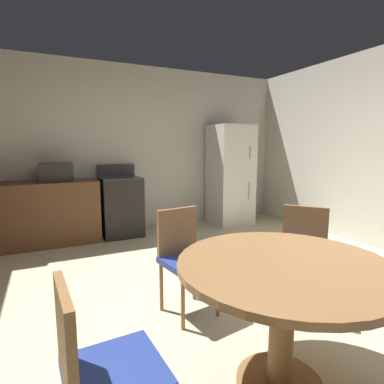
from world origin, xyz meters
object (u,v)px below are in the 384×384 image
at_px(refrigerator, 230,175).
at_px(dining_table, 283,288).
at_px(chair_northeast, 303,250).
at_px(chair_north, 185,254).
at_px(oven_range, 121,206).
at_px(chair_west, 98,368).
at_px(microwave, 56,172).

bearing_deg(refrigerator, dining_table, -117.95).
xyz_separation_m(chair_northeast, chair_north, (-0.95, 0.37, 0.00)).
distance_m(refrigerator, dining_table, 3.92).
height_order(oven_range, refrigerator, refrigerator).
xyz_separation_m(oven_range, chair_west, (-0.88, -3.57, 0.03)).
height_order(oven_range, microwave, microwave).
bearing_deg(microwave, oven_range, 0.23).
bearing_deg(refrigerator, chair_north, -129.18).
xyz_separation_m(dining_table, chair_north, (-0.16, 1.01, -0.10)).
height_order(chair_northeast, chair_north, same).
relative_size(microwave, chair_west, 0.51).
distance_m(microwave, chair_north, 2.70).
bearing_deg(chair_west, microwave, 86.73).
bearing_deg(chair_north, dining_table, 0.00).
height_order(refrigerator, chair_north, refrigerator).
distance_m(oven_range, chair_northeast, 3.01).
bearing_deg(refrigerator, oven_range, 178.44).
distance_m(microwave, dining_table, 3.68).
xyz_separation_m(refrigerator, chair_northeast, (-1.04, -2.81, -0.38)).
bearing_deg(chair_west, refrigerator, 47.34).
relative_size(oven_range, chair_north, 1.26).
distance_m(oven_range, chair_west, 3.68).
distance_m(chair_northeast, chair_north, 1.02).
bearing_deg(microwave, chair_north, -70.44).
height_order(refrigerator, dining_table, refrigerator).
bearing_deg(chair_west, chair_north, 47.63).
distance_m(refrigerator, chair_north, 3.17).
bearing_deg(dining_table, chair_northeast, 39.10).
height_order(refrigerator, chair_northeast, refrigerator).
bearing_deg(oven_range, chair_northeast, -71.85).
relative_size(refrigerator, dining_table, 1.47).
xyz_separation_m(microwave, chair_north, (0.89, -2.49, -0.53)).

